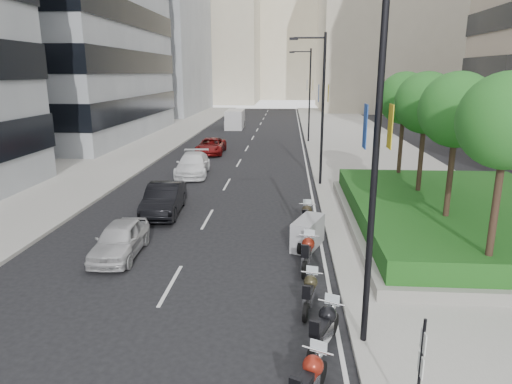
# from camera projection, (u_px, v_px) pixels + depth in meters

# --- Properties ---
(ground) EXTENTS (160.00, 160.00, 0.00)m
(ground) POSITION_uv_depth(u_px,v_px,m) (190.00, 361.00, 11.06)
(ground) COLOR black
(ground) RESTS_ON ground
(sidewalk_right) EXTENTS (10.00, 100.00, 0.15)m
(sidewalk_right) POSITION_uv_depth(u_px,v_px,m) (366.00, 153.00, 39.37)
(sidewalk_right) COLOR #9E9B93
(sidewalk_right) RESTS_ON ground
(sidewalk_left) EXTENTS (8.00, 100.00, 0.15)m
(sidewalk_left) POSITION_uv_depth(u_px,v_px,m) (128.00, 150.00, 40.81)
(sidewalk_left) COLOR #9E9B93
(sidewalk_left) RESTS_ON ground
(lane_edge) EXTENTS (0.12, 100.00, 0.01)m
(lane_edge) POSITION_uv_depth(u_px,v_px,m) (304.00, 153.00, 39.75)
(lane_edge) COLOR silver
(lane_edge) RESTS_ON ground
(lane_centre) EXTENTS (0.12, 100.00, 0.01)m
(lane_centre) POSITION_uv_depth(u_px,v_px,m) (245.00, 152.00, 40.11)
(lane_centre) COLOR silver
(lane_centre) RESTS_ON ground
(building_grey_far) EXTENTS (22.00, 26.00, 30.00)m
(building_grey_far) POSITION_uv_depth(u_px,v_px,m) (133.00, 22.00, 76.42)
(building_grey_far) COLOR gray
(building_grey_far) RESTS_ON ground
(building_cream_right) EXTENTS (28.00, 24.00, 36.00)m
(building_cream_right) POSITION_uv_depth(u_px,v_px,m) (400.00, 8.00, 82.17)
(building_cream_right) COLOR #B7AD93
(building_cream_right) RESTS_ON ground
(building_cream_left) EXTENTS (26.00, 24.00, 34.00)m
(building_cream_left) POSITION_uv_depth(u_px,v_px,m) (202.00, 26.00, 104.45)
(building_cream_left) COLOR #B7AD93
(building_cream_left) RESTS_ON ground
(building_cream_centre) EXTENTS (30.00, 24.00, 38.00)m
(building_cream_centre) POSITION_uv_depth(u_px,v_px,m) (289.00, 25.00, 121.87)
(building_cream_centre) COLOR #B7AD93
(building_cream_centre) RESTS_ON ground
(planter) EXTENTS (10.00, 14.00, 0.40)m
(planter) POSITION_uv_depth(u_px,v_px,m) (463.00, 224.00, 19.94)
(planter) COLOR gray
(planter) RESTS_ON sidewalk_right
(hedge) EXTENTS (9.40, 13.40, 0.80)m
(hedge) POSITION_uv_depth(u_px,v_px,m) (465.00, 211.00, 19.79)
(hedge) COLOR #174C15
(hedge) RESTS_ON planter
(tree_0) EXTENTS (2.80, 2.80, 6.30)m
(tree_0) POSITION_uv_depth(u_px,v_px,m) (507.00, 122.00, 12.96)
(tree_0) COLOR #332319
(tree_0) RESTS_ON planter
(tree_1) EXTENTS (2.80, 2.80, 6.30)m
(tree_1) POSITION_uv_depth(u_px,v_px,m) (457.00, 110.00, 16.82)
(tree_1) COLOR #332319
(tree_1) RESTS_ON planter
(tree_2) EXTENTS (2.80, 2.80, 6.30)m
(tree_2) POSITION_uv_depth(u_px,v_px,m) (426.00, 103.00, 20.68)
(tree_2) COLOR #332319
(tree_2) RESTS_ON planter
(tree_3) EXTENTS (2.80, 2.80, 6.30)m
(tree_3) POSITION_uv_depth(u_px,v_px,m) (404.00, 98.00, 24.54)
(tree_3) COLOR #332319
(tree_3) RESTS_ON planter
(lamp_post_0) EXTENTS (2.34, 0.45, 9.00)m
(lamp_post_0) POSITION_uv_depth(u_px,v_px,m) (369.00, 150.00, 10.46)
(lamp_post_0) COLOR black
(lamp_post_0) RESTS_ON ground
(lamp_post_1) EXTENTS (2.34, 0.45, 9.00)m
(lamp_post_1) POSITION_uv_depth(u_px,v_px,m) (320.00, 103.00, 26.86)
(lamp_post_1) COLOR black
(lamp_post_1) RESTS_ON ground
(lamp_post_2) EXTENTS (2.34, 0.45, 9.00)m
(lamp_post_2) POSITION_uv_depth(u_px,v_px,m) (308.00, 91.00, 44.22)
(lamp_post_2) COLOR black
(lamp_post_2) RESTS_ON ground
(parking_sign) EXTENTS (0.06, 0.32, 2.50)m
(parking_sign) POSITION_uv_depth(u_px,v_px,m) (420.00, 370.00, 8.44)
(parking_sign) COLOR black
(parking_sign) RESTS_ON ground
(motorcycle_1) EXTENTS (1.02, 1.96, 1.05)m
(motorcycle_1) POSITION_uv_depth(u_px,v_px,m) (309.00, 382.00, 9.46)
(motorcycle_1) COLOR black
(motorcycle_1) RESTS_ON ground
(motorcycle_2) EXTENTS (1.03, 2.02, 1.07)m
(motorcycle_2) POSITION_uv_depth(u_px,v_px,m) (324.00, 328.00, 11.42)
(motorcycle_2) COLOR black
(motorcycle_2) RESTS_ON ground
(motorcycle_3) EXTENTS (0.65, 1.94, 0.97)m
(motorcycle_3) POSITION_uv_depth(u_px,v_px,m) (309.00, 292.00, 13.40)
(motorcycle_3) COLOR black
(motorcycle_3) RESTS_ON ground
(motorcycle_4) EXTENTS (0.73, 2.17, 1.08)m
(motorcycle_4) POSITION_uv_depth(u_px,v_px,m) (307.00, 253.00, 16.15)
(motorcycle_4) COLOR black
(motorcycle_4) RESTS_ON ground
(motorcycle_5) EXTENTS (1.44, 2.13, 1.20)m
(motorcycle_5) POSITION_uv_depth(u_px,v_px,m) (308.00, 233.00, 18.10)
(motorcycle_5) COLOR black
(motorcycle_5) RESTS_ON ground
(motorcycle_6) EXTENTS (0.72, 2.15, 1.07)m
(motorcycle_6) POSITION_uv_depth(u_px,v_px,m) (306.00, 218.00, 20.15)
(motorcycle_6) COLOR black
(motorcycle_6) RESTS_ON ground
(car_a) EXTENTS (1.67, 3.88, 1.31)m
(car_a) POSITION_uv_depth(u_px,v_px,m) (120.00, 239.00, 17.28)
(car_a) COLOR #BCBCBE
(car_a) RESTS_ON ground
(car_b) EXTENTS (1.91, 4.65, 1.50)m
(car_b) POSITION_uv_depth(u_px,v_px,m) (164.00, 199.00, 22.40)
(car_b) COLOR black
(car_b) RESTS_ON ground
(car_c) EXTENTS (2.49, 5.24, 1.47)m
(car_c) POSITION_uv_depth(u_px,v_px,m) (193.00, 164.00, 30.94)
(car_c) COLOR white
(car_c) RESTS_ON ground
(car_d) EXTENTS (2.27, 4.81, 1.33)m
(car_d) POSITION_uv_depth(u_px,v_px,m) (211.00, 146.00, 39.13)
(car_d) COLOR maroon
(car_d) RESTS_ON ground
(delivery_van) EXTENTS (2.18, 5.46, 2.27)m
(delivery_van) POSITION_uv_depth(u_px,v_px,m) (235.00, 120.00, 56.68)
(delivery_van) COLOR silver
(delivery_van) RESTS_ON ground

